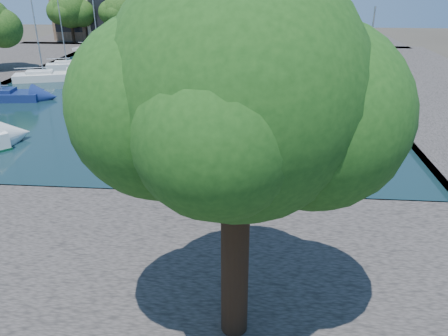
% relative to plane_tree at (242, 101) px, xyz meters
% --- Properties ---
extents(ground, '(160.00, 160.00, 0.00)m').
position_rel_plane_tree_xyz_m(ground, '(-7.62, 9.01, -7.67)').
color(ground, '#38332B').
rests_on(ground, ground).
extents(water_basin, '(38.00, 50.00, 0.08)m').
position_rel_plane_tree_xyz_m(water_basin, '(-7.62, 33.01, -7.63)').
color(water_basin, black).
rests_on(water_basin, ground).
extents(near_quay, '(50.00, 14.00, 0.50)m').
position_rel_plane_tree_xyz_m(near_quay, '(-7.62, 2.01, -7.42)').
color(near_quay, '#544D49').
rests_on(near_quay, ground).
extents(far_quay, '(60.00, 16.00, 0.50)m').
position_rel_plane_tree_xyz_m(far_quay, '(-7.62, 65.01, -7.42)').
color(far_quay, '#544D49').
rests_on(far_quay, ground).
extents(right_quay, '(14.00, 52.00, 0.50)m').
position_rel_plane_tree_xyz_m(right_quay, '(17.38, 33.01, -7.42)').
color(right_quay, '#544D49').
rests_on(right_quay, ground).
extents(plane_tree, '(8.32, 6.40, 10.62)m').
position_rel_plane_tree_xyz_m(plane_tree, '(0.00, 0.00, 0.00)').
color(plane_tree, '#332114').
rests_on(plane_tree, near_quay).
extents(far_tree_far_west, '(7.28, 5.60, 7.68)m').
position_rel_plane_tree_xyz_m(far_tree_far_west, '(-29.51, 59.50, -2.49)').
color(far_tree_far_west, '#332114').
rests_on(far_tree_far_west, far_quay).
extents(far_tree_west, '(6.76, 5.20, 7.36)m').
position_rel_plane_tree_xyz_m(far_tree_west, '(-21.52, 59.50, -2.60)').
color(far_tree_west, '#332114').
rests_on(far_tree_west, far_quay).
extents(far_tree_mid_west, '(7.80, 6.00, 8.00)m').
position_rel_plane_tree_xyz_m(far_tree_mid_west, '(-13.51, 59.50, -2.38)').
color(far_tree_mid_west, '#332114').
rests_on(far_tree_mid_west, far_quay).
extents(far_tree_mid_east, '(7.02, 5.40, 7.52)m').
position_rel_plane_tree_xyz_m(far_tree_mid_east, '(-5.52, 59.50, -2.54)').
color(far_tree_mid_east, '#332114').
rests_on(far_tree_mid_east, far_quay).
extents(far_tree_east, '(7.54, 5.80, 7.84)m').
position_rel_plane_tree_xyz_m(far_tree_east, '(2.49, 59.50, -2.43)').
color(far_tree_east, '#332114').
rests_on(far_tree_east, far_quay).
extents(far_tree_far_east, '(6.76, 5.20, 7.36)m').
position_rel_plane_tree_xyz_m(far_tree_far_east, '(10.48, 59.50, -2.60)').
color(far_tree_far_east, '#332114').
rests_on(far_tree_far_east, far_quay).
extents(giraffe_statue, '(3.61, 0.77, 5.14)m').
position_rel_plane_tree_xyz_m(giraffe_statue, '(-0.97, 7.48, -4.64)').
color(giraffe_statue, '#322519').
rests_on(giraffe_statue, near_quay).
extents(sailboat_left_b, '(6.92, 3.17, 9.42)m').
position_rel_plane_tree_xyz_m(sailboat_left_b, '(-22.62, 26.29, -7.05)').
color(sailboat_left_b, navy).
rests_on(sailboat_left_b, water_basin).
extents(sailboat_left_c, '(6.32, 3.78, 10.51)m').
position_rel_plane_tree_xyz_m(sailboat_left_c, '(-22.55, 34.18, -7.00)').
color(sailboat_left_c, silver).
rests_on(sailboat_left_c, water_basin).
extents(sailboat_left_d, '(4.92, 3.13, 8.74)m').
position_rel_plane_tree_xyz_m(sailboat_left_d, '(-22.62, 40.31, -7.04)').
color(sailboat_left_d, silver).
rests_on(sailboat_left_d, water_basin).
extents(sailboat_left_e, '(7.49, 4.26, 10.84)m').
position_rel_plane_tree_xyz_m(sailboat_left_e, '(-22.62, 51.11, -7.00)').
color(sailboat_left_e, silver).
rests_on(sailboat_left_e, water_basin).
extents(sailboat_right_a, '(5.14, 2.98, 8.58)m').
position_rel_plane_tree_xyz_m(sailboat_right_a, '(7.38, 19.20, -7.09)').
color(sailboat_right_a, white).
rests_on(sailboat_right_a, water_basin).
extents(sailboat_right_b, '(6.63, 3.66, 12.05)m').
position_rel_plane_tree_xyz_m(sailboat_right_b, '(6.83, 32.05, -7.03)').
color(sailboat_right_b, navy).
rests_on(sailboat_right_b, water_basin).
extents(sailboat_right_c, '(6.21, 4.33, 9.12)m').
position_rel_plane_tree_xyz_m(sailboat_right_c, '(4.65, 38.44, -7.07)').
color(sailboat_right_c, white).
rests_on(sailboat_right_c, water_basin).
extents(sailboat_right_d, '(4.75, 2.30, 8.65)m').
position_rel_plane_tree_xyz_m(sailboat_right_d, '(4.38, 50.21, -7.06)').
color(sailboat_right_d, white).
rests_on(sailboat_right_d, water_basin).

